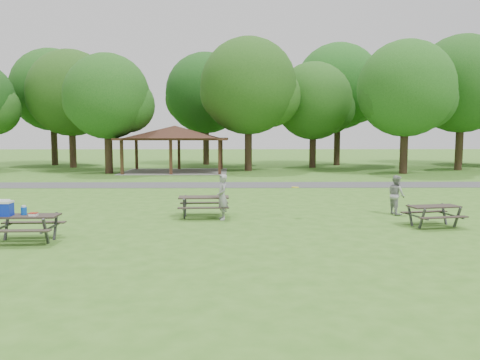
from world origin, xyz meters
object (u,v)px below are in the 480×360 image
picnic_table_near (18,217)px  picnic_table_middle (204,201)px  frisbee_thrower (222,197)px  frisbee_catcher (396,195)px

picnic_table_near → picnic_table_middle: (5.06, 3.96, -0.14)m
picnic_table_near → frisbee_thrower: size_ratio=1.14×
picnic_table_near → picnic_table_middle: size_ratio=0.99×
frisbee_thrower → picnic_table_near: bearing=-72.4°
picnic_table_near → frisbee_catcher: 13.21m
picnic_table_near → picnic_table_middle: bearing=38.1°
frisbee_catcher → picnic_table_near: bearing=98.4°
picnic_table_near → frisbee_catcher: size_ratio=1.24×
frisbee_thrower → frisbee_catcher: frisbee_thrower is taller
frisbee_catcher → frisbee_thrower: bearing=87.1°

